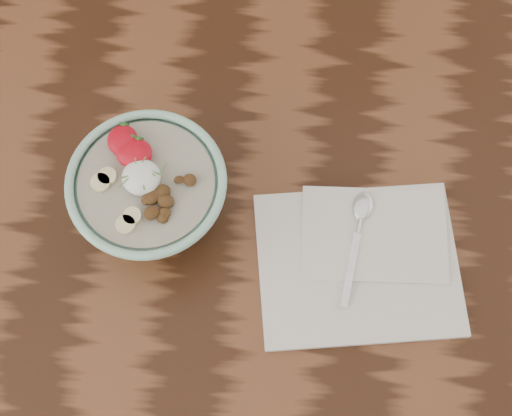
# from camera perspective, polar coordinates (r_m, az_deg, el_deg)

# --- Properties ---
(table) EXTENTS (1.60, 0.90, 0.75)m
(table) POSITION_cam_1_polar(r_m,az_deg,el_deg) (1.15, -3.65, 0.15)
(table) COLOR black
(table) RESTS_ON ground
(breakfast_bowl) EXTENTS (0.21, 0.21, 0.14)m
(breakfast_bowl) POSITION_cam_1_polar(r_m,az_deg,el_deg) (0.98, -8.46, 1.10)
(breakfast_bowl) COLOR #99CEB6
(breakfast_bowl) RESTS_ON table
(napkin) EXTENTS (0.31, 0.26, 0.02)m
(napkin) POSITION_cam_1_polar(r_m,az_deg,el_deg) (1.02, 8.43, -3.96)
(napkin) COLOR silver
(napkin) RESTS_ON table
(spoon) EXTENTS (0.05, 0.17, 0.01)m
(spoon) POSITION_cam_1_polar(r_m,az_deg,el_deg) (1.02, 8.30, -1.08)
(spoon) COLOR silver
(spoon) RESTS_ON napkin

